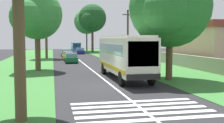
% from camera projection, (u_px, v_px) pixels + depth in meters
% --- Properties ---
extents(ground, '(160.00, 160.00, 0.00)m').
position_uv_depth(ground, '(111.00, 85.00, 21.40)').
color(ground, '#262628').
extents(grass_verge_left, '(120.00, 8.00, 0.04)m').
position_uv_depth(grass_verge_left, '(20.00, 68.00, 34.35)').
color(grass_verge_left, '#387533').
rests_on(grass_verge_left, ground).
extents(grass_verge_right, '(120.00, 8.00, 0.04)m').
position_uv_depth(grass_verge_right, '(149.00, 65.00, 37.71)').
color(grass_verge_right, '#387533').
rests_on(grass_verge_right, ground).
extents(centre_line, '(110.00, 0.16, 0.01)m').
position_uv_depth(centre_line, '(87.00, 66.00, 36.03)').
color(centre_line, silver).
rests_on(centre_line, ground).
extents(coach_bus, '(11.16, 2.62, 3.73)m').
position_uv_depth(coach_bus, '(124.00, 54.00, 24.78)').
color(coach_bus, silver).
rests_on(coach_bus, ground).
extents(zebra_crossing, '(4.05, 6.80, 0.01)m').
position_uv_depth(zebra_crossing, '(142.00, 109.00, 13.98)').
color(zebra_crossing, silver).
rests_on(zebra_crossing, ground).
extents(trailing_car_0, '(4.30, 1.78, 1.43)m').
position_uv_depth(trailing_car_0, '(71.00, 58.00, 41.68)').
color(trailing_car_0, '#145933').
rests_on(trailing_car_0, ground).
extents(trailing_car_1, '(4.30, 1.78, 1.43)m').
position_uv_depth(trailing_car_1, '(68.00, 56.00, 47.62)').
color(trailing_car_1, gold).
rests_on(trailing_car_1, ground).
extents(trailing_car_2, '(4.30, 1.78, 1.43)m').
position_uv_depth(trailing_car_2, '(66.00, 53.00, 57.22)').
color(trailing_car_2, gray).
rests_on(trailing_car_2, ground).
extents(trailing_car_3, '(4.30, 1.78, 1.43)m').
position_uv_depth(trailing_car_3, '(80.00, 51.00, 66.26)').
color(trailing_car_3, navy).
rests_on(trailing_car_3, ground).
extents(trailing_minibus_0, '(6.00, 2.14, 2.53)m').
position_uv_depth(trailing_minibus_0, '(76.00, 46.00, 75.33)').
color(trailing_minibus_0, teal).
rests_on(trailing_minibus_0, ground).
extents(roadside_tree_left_0, '(7.15, 5.76, 10.75)m').
position_uv_depth(roadside_tree_left_0, '(45.00, 15.00, 49.90)').
color(roadside_tree_left_0, brown).
rests_on(roadside_tree_left_0, grass_verge_left).
extents(roadside_tree_left_2, '(6.76, 5.41, 8.76)m').
position_uv_depth(roadside_tree_left_2, '(35.00, 16.00, 30.42)').
color(roadside_tree_left_2, brown).
rests_on(roadside_tree_left_2, grass_verge_left).
extents(roadside_tree_right_0, '(7.72, 6.84, 9.55)m').
position_uv_depth(roadside_tree_right_0, '(168.00, 8.00, 23.59)').
color(roadside_tree_right_0, brown).
rests_on(roadside_tree_right_0, grass_verge_right).
extents(roadside_tree_right_1, '(8.67, 7.21, 12.45)m').
position_uv_depth(roadside_tree_right_1, '(92.00, 19.00, 73.60)').
color(roadside_tree_right_1, '#4C3826').
rests_on(roadside_tree_right_1, grass_verge_right).
extents(roadside_tree_right_2, '(8.28, 7.21, 12.08)m').
position_uv_depth(roadside_tree_right_2, '(86.00, 22.00, 81.68)').
color(roadside_tree_right_2, '#4C3826').
rests_on(roadside_tree_right_2, grass_verge_right).
extents(utility_pole, '(0.24, 1.40, 7.14)m').
position_uv_depth(utility_pole, '(128.00, 37.00, 36.45)').
color(utility_pole, '#473828').
rests_on(utility_pole, grass_verge_right).
extents(roadside_wall, '(70.00, 0.40, 1.52)m').
position_uv_depth(roadside_wall, '(159.00, 57.00, 43.22)').
color(roadside_wall, '#9E937F').
rests_on(roadside_wall, grass_verge_right).
extents(roadside_building, '(13.10, 10.48, 5.57)m').
position_uv_depth(roadside_building, '(222.00, 44.00, 37.74)').
color(roadside_building, beige).
rests_on(roadside_building, ground).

